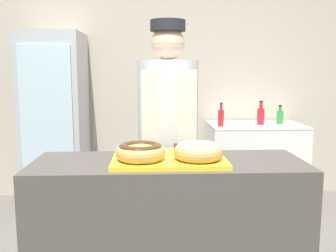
{
  "coord_description": "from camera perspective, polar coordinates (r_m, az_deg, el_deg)",
  "views": [
    {
      "loc": [
        -0.09,
        -2.0,
        1.37
      ],
      "look_at": [
        0.0,
        0.1,
        1.06
      ],
      "focal_mm": 40.0,
      "sensor_mm": 36.0,
      "label": 1
    }
  ],
  "objects": [
    {
      "name": "bottle_red_b",
      "position": [
        3.7,
        8.07,
        1.34
      ],
      "size": [
        0.06,
        0.06,
        0.23
      ],
      "color": "red",
      "rests_on": "chest_freezer"
    },
    {
      "name": "bottle_red",
      "position": [
        3.91,
        13.94,
        1.57
      ],
      "size": [
        0.07,
        0.07,
        0.24
      ],
      "color": "red",
      "rests_on": "chest_freezer"
    },
    {
      "name": "bottle_green",
      "position": [
        4.02,
        16.68,
        1.38
      ],
      "size": [
        0.07,
        0.07,
        0.2
      ],
      "color": "#2D8C38",
      "rests_on": "chest_freezer"
    },
    {
      "name": "serving_tray",
      "position": [
        2.06,
        0.12,
        -5.03
      ],
      "size": [
        0.61,
        0.45,
        0.02
      ],
      "color": "yellow",
      "rests_on": "display_counter"
    },
    {
      "name": "brownie_back_right",
      "position": [
        2.24,
        1.86,
        -3.24
      ],
      "size": [
        0.07,
        0.07,
        0.03
      ],
      "color": "#382111",
      "rests_on": "serving_tray"
    },
    {
      "name": "brownie_back_left",
      "position": [
        2.23,
        -2.05,
        -3.28
      ],
      "size": [
        0.07,
        0.07,
        0.03
      ],
      "color": "#382111",
      "rests_on": "serving_tray"
    },
    {
      "name": "wall_back",
      "position": [
        4.14,
        -1.26,
        8.02
      ],
      "size": [
        8.0,
        0.06,
        2.7
      ],
      "color": "#BCB29E",
      "rests_on": "ground_plane"
    },
    {
      "name": "baker_person",
      "position": [
        2.58,
        -0.01,
        -2.36
      ],
      "size": [
        0.41,
        0.41,
        1.71
      ],
      "color": "#4C4C51",
      "rests_on": "ground_plane"
    },
    {
      "name": "donut_chocolate_glaze",
      "position": [
        1.98,
        -4.21,
        -3.85
      ],
      "size": [
        0.26,
        0.26,
        0.09
      ],
      "color": "tan",
      "rests_on": "serving_tray"
    },
    {
      "name": "chest_freezer",
      "position": [
        4.03,
        13.03,
        -5.54
      ],
      "size": [
        0.95,
        0.62,
        0.84
      ],
      "color": "white",
      "rests_on": "ground_plane"
    },
    {
      "name": "donut_light_glaze",
      "position": [
        1.99,
        4.63,
        -3.76
      ],
      "size": [
        0.26,
        0.26,
        0.09
      ],
      "color": "tan",
      "rests_on": "serving_tray"
    },
    {
      "name": "beverage_fridge",
      "position": [
        3.91,
        -16.75,
        0.67
      ],
      "size": [
        0.58,
        0.64,
        1.75
      ],
      "color": "#ADB2B7",
      "rests_on": "ground_plane"
    },
    {
      "name": "display_counter",
      "position": [
        2.21,
        0.12,
        -16.54
      ],
      "size": [
        1.49,
        0.54,
        0.88
      ],
      "color": "#4C4742",
      "rests_on": "ground_plane"
    }
  ]
}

